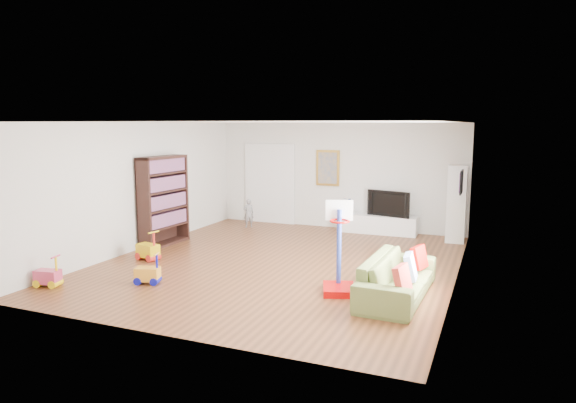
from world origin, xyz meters
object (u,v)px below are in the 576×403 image
at_px(media_console, 377,224).
at_px(bookshelf, 164,201).
at_px(basketball_hoop, 339,248).
at_px(sofa, 397,277).

distance_m(media_console, bookshelf, 5.17).
bearing_deg(basketball_hoop, media_console, 76.22).
relative_size(bookshelf, basketball_hoop, 1.34).
height_order(bookshelf, sofa, bookshelf).
height_order(media_console, basketball_hoop, basketball_hoop).
xyz_separation_m(media_console, sofa, (1.33, -4.58, 0.09)).
xyz_separation_m(bookshelf, sofa, (5.45, -1.56, -0.67)).
relative_size(bookshelf, sofa, 0.92).
xyz_separation_m(sofa, basketball_hoop, (-0.89, -0.16, 0.42)).
height_order(media_console, bookshelf, bookshelf).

